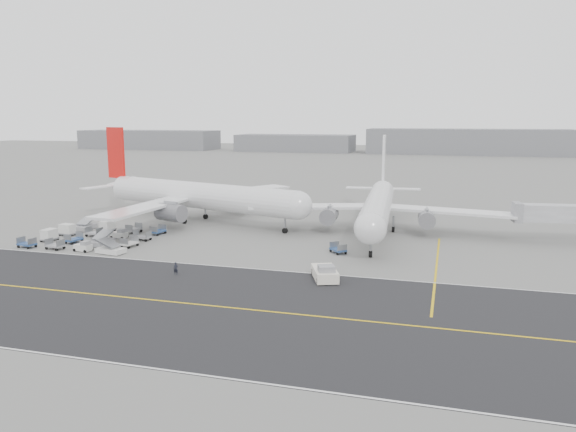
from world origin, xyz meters
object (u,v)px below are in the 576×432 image
(airliner_b, at_px, (378,205))
(ground_crew_a, at_px, (176,269))
(pushback_tug, at_px, (325,273))
(jet_bridge, at_px, (568,216))
(airliner_a, at_px, (195,195))

(airliner_b, distance_m, ground_crew_a, 42.31)
(airliner_b, bearing_deg, ground_crew_a, -125.71)
(pushback_tug, height_order, jet_bridge, jet_bridge)
(airliner_a, bearing_deg, pushback_tug, -117.32)
(airliner_b, xyz_separation_m, jet_bridge, (31.16, -0.83, -0.26))
(ground_crew_a, bearing_deg, jet_bridge, 28.55)
(pushback_tug, bearing_deg, jet_bridge, 21.71)
(airliner_b, height_order, jet_bridge, airliner_b)
(airliner_a, distance_m, pushback_tug, 47.11)
(airliner_b, relative_size, jet_bridge, 2.77)
(airliner_a, distance_m, ground_crew_a, 38.97)
(jet_bridge, bearing_deg, pushback_tug, -143.28)
(airliner_b, distance_m, pushback_tug, 33.02)
(ground_crew_a, bearing_deg, pushback_tug, 4.59)
(jet_bridge, xyz_separation_m, ground_crew_a, (-53.18, -35.08, -3.73))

